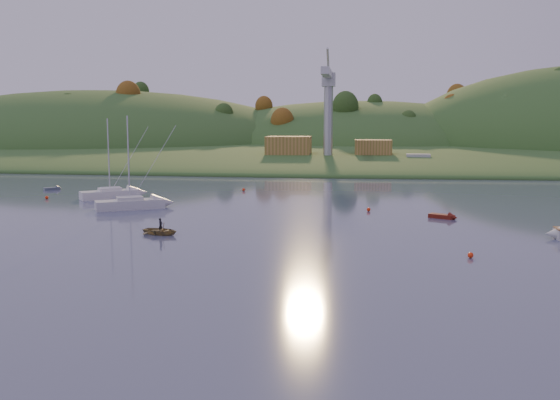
# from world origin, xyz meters

# --- Properties ---
(ground) EXTENTS (500.00, 500.00, 0.00)m
(ground) POSITION_xyz_m (0.00, 0.00, 0.00)
(ground) COLOR #3E4966
(ground) RESTS_ON ground
(far_shore) EXTENTS (620.00, 220.00, 1.50)m
(far_shore) POSITION_xyz_m (0.00, 230.00, 0.00)
(far_shore) COLOR #2F5321
(far_shore) RESTS_ON ground
(shore_slope) EXTENTS (640.00, 150.00, 7.00)m
(shore_slope) POSITION_xyz_m (0.00, 165.00, 0.00)
(shore_slope) COLOR #2F5321
(shore_slope) RESTS_ON ground
(hill_left) EXTENTS (170.00, 140.00, 44.00)m
(hill_left) POSITION_xyz_m (-90.00, 200.00, 0.00)
(hill_left) COLOR #2F5321
(hill_left) RESTS_ON ground
(hill_center) EXTENTS (140.00, 120.00, 36.00)m
(hill_center) POSITION_xyz_m (10.00, 210.00, 0.00)
(hill_center) COLOR #2F5321
(hill_center) RESTS_ON ground
(hillside_trees) EXTENTS (280.00, 50.00, 32.00)m
(hillside_trees) POSITION_xyz_m (0.00, 185.00, 0.00)
(hillside_trees) COLOR #244318
(hillside_trees) RESTS_ON ground
(wharf) EXTENTS (42.00, 16.00, 2.40)m
(wharf) POSITION_xyz_m (5.00, 122.00, 1.20)
(wharf) COLOR slate
(wharf) RESTS_ON ground
(shed_west) EXTENTS (11.00, 8.00, 4.80)m
(shed_west) POSITION_xyz_m (-8.00, 123.00, 4.80)
(shed_west) COLOR olive
(shed_west) RESTS_ON wharf
(shed_east) EXTENTS (9.00, 7.00, 4.00)m
(shed_east) POSITION_xyz_m (13.00, 124.00, 4.40)
(shed_east) COLOR olive
(shed_east) RESTS_ON wharf
(dock_crane) EXTENTS (3.20, 28.00, 20.30)m
(dock_crane) POSITION_xyz_m (2.00, 118.39, 17.17)
(dock_crane) COLOR #B7B7BC
(dock_crane) RESTS_ON wharf
(sailboat_near) EXTENTS (8.39, 7.19, 11.88)m
(sailboat_near) POSITION_xyz_m (-27.59, 56.33, 0.76)
(sailboat_near) COLOR white
(sailboat_near) RESTS_ON ground
(sailboat_far) EXTENTS (9.02, 6.62, 12.28)m
(sailboat_far) POSITION_xyz_m (-20.71, 46.21, 0.78)
(sailboat_far) COLOR silver
(sailboat_far) RESTS_ON ground
(canoe) EXTENTS (4.44, 3.68, 0.80)m
(canoe) POSITION_xyz_m (-11.08, 29.35, 0.40)
(canoe) COLOR olive
(canoe) RESTS_ON ground
(paddler) EXTENTS (0.48, 0.61, 1.47)m
(paddler) POSITION_xyz_m (-11.08, 29.35, 0.73)
(paddler) COLOR black
(paddler) RESTS_ON ground
(red_tender) EXTENTS (3.61, 2.80, 1.19)m
(red_tender) POSITION_xyz_m (19.91, 43.23, 0.25)
(red_tender) COLOR #5F170D
(red_tender) RESTS_ON ground
(grey_dinghy) EXTENTS (2.83, 2.74, 1.07)m
(grey_dinghy) POSITION_xyz_m (-41.03, 65.66, 0.22)
(grey_dinghy) COLOR #51616B
(grey_dinghy) RESTS_ON ground
(work_vessel) EXTENTS (13.14, 5.14, 3.33)m
(work_vessel) POSITION_xyz_m (23.48, 118.00, 1.19)
(work_vessel) COLOR #545B6E
(work_vessel) RESTS_ON ground
(buoy_0) EXTENTS (0.50, 0.50, 0.50)m
(buoy_0) POSITION_xyz_m (19.02, 22.16, 0.25)
(buoy_0) COLOR #F5310C
(buoy_0) RESTS_ON ground
(buoy_1) EXTENTS (0.50, 0.50, 0.50)m
(buoy_1) POSITION_xyz_m (10.68, 48.00, 0.25)
(buoy_1) COLOR #F5310C
(buoy_1) RESTS_ON ground
(buoy_2) EXTENTS (0.50, 0.50, 0.50)m
(buoy_2) POSITION_xyz_m (-36.51, 54.16, 0.25)
(buoy_2) COLOR #F5310C
(buoy_2) RESTS_ON ground
(buoy_3) EXTENTS (0.50, 0.50, 0.50)m
(buoy_3) POSITION_xyz_m (-9.30, 67.54, 0.25)
(buoy_3) COLOR #F5310C
(buoy_3) RESTS_ON ground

